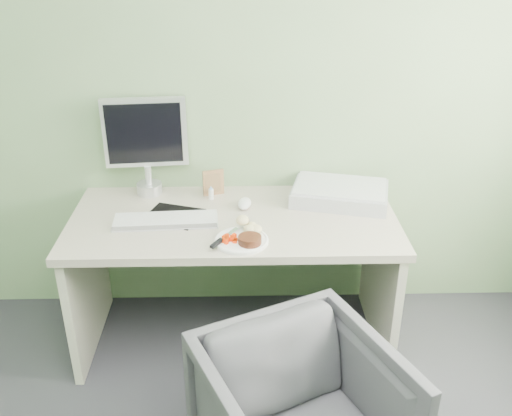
{
  "coord_description": "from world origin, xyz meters",
  "views": [
    {
      "loc": [
        0.05,
        -0.85,
        2.01
      ],
      "look_at": [
        0.11,
        1.5,
        0.84
      ],
      "focal_mm": 40.0,
      "sensor_mm": 36.0,
      "label": 1
    }
  ],
  "objects_px": {
    "desk": "(234,250)",
    "scanner": "(340,194)",
    "monitor": "(146,141)"
  },
  "relations": [
    {
      "from": "desk",
      "to": "monitor",
      "type": "xyz_separation_m",
      "value": [
        -0.45,
        0.31,
        0.47
      ]
    },
    {
      "from": "monitor",
      "to": "scanner",
      "type": "bearing_deg",
      "value": -12.84
    },
    {
      "from": "scanner",
      "to": "monitor",
      "type": "relative_size",
      "value": 0.94
    },
    {
      "from": "desk",
      "to": "scanner",
      "type": "bearing_deg",
      "value": 18.17
    },
    {
      "from": "desk",
      "to": "scanner",
      "type": "height_order",
      "value": "scanner"
    },
    {
      "from": "desk",
      "to": "monitor",
      "type": "distance_m",
      "value": 0.72
    },
    {
      "from": "scanner",
      "to": "monitor",
      "type": "bearing_deg",
      "value": -173.57
    },
    {
      "from": "desk",
      "to": "scanner",
      "type": "xyz_separation_m",
      "value": [
        0.55,
        0.18,
        0.22
      ]
    },
    {
      "from": "scanner",
      "to": "desk",
      "type": "bearing_deg",
      "value": -147.79
    },
    {
      "from": "monitor",
      "to": "desk",
      "type": "bearing_deg",
      "value": -40.07
    }
  ]
}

